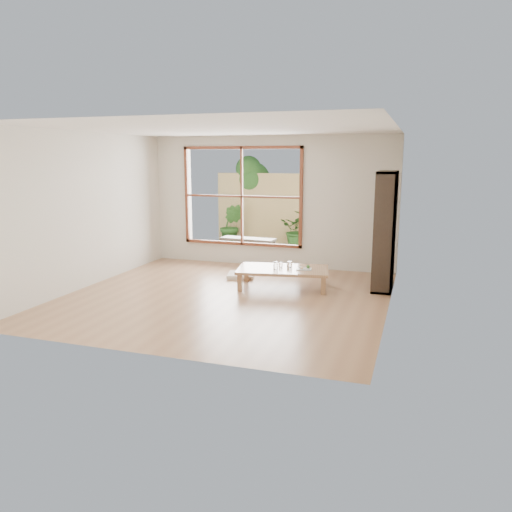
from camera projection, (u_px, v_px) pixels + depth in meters
The scene contains 15 objects.
ground at pixel (226, 296), 7.95m from camera, with size 5.00×5.00×0.00m, color #A97B54.
low_table at pixel (283, 271), 8.45m from camera, with size 1.65×1.11×0.33m.
floor_cushion at pixel (241, 275), 9.24m from camera, with size 0.48×0.48×0.07m, color beige.
bookshelf at pixel (385, 231), 8.27m from camera, with size 0.31×0.88×1.96m, color #2E2219.
glass_tall at pixel (276, 266), 8.34m from camera, with size 0.07×0.07×0.13m, color silver.
glass_mid at pixel (290, 265), 8.51m from camera, with size 0.07×0.07×0.10m, color silver.
glass_short at pixel (289, 264), 8.54m from camera, with size 0.08×0.08×0.10m, color silver.
glass_small at pixel (281, 265), 8.55m from camera, with size 0.06×0.06×0.08m, color silver.
food_tray at pixel (305, 268), 8.35m from camera, with size 0.28×0.22×0.08m.
deck at pixel (259, 254), 11.45m from camera, with size 2.80×2.00×0.05m, color #342B25.
garden_bench at pixel (248, 241), 11.12m from camera, with size 1.25×0.46×0.39m.
bamboo_fence at pixel (272, 210), 12.21m from camera, with size 2.80×0.06×1.80m, color #DBB270.
shrub_right at pixel (300, 230), 11.77m from camera, with size 0.86×0.74×0.95m, color #2F6324.
shrub_left at pixel (232, 225), 12.17m from camera, with size 0.57×0.46×1.04m, color #2F6324.
garden_tree at pixel (250, 180), 12.56m from camera, with size 1.04×0.85×2.22m.
Camera 1 is at (2.86, -7.14, 2.18)m, focal length 35.00 mm.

